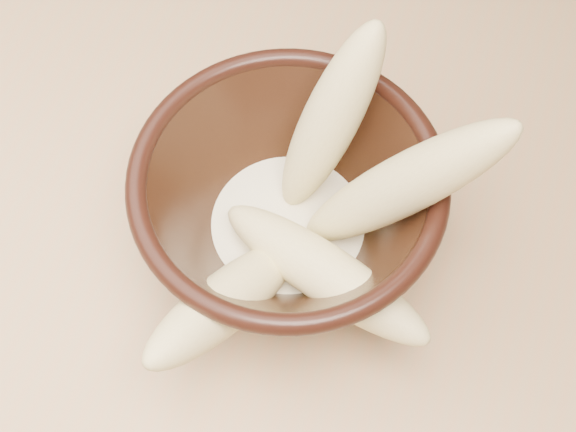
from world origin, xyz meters
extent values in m
cube|color=tan|center=(0.00, 0.00, 0.73)|extent=(1.20, 0.80, 0.04)
cylinder|color=black|center=(0.05, 0.07, 0.76)|extent=(0.08, 0.08, 0.01)
cylinder|color=black|center=(0.05, 0.07, 0.78)|extent=(0.08, 0.08, 0.01)
torus|color=black|center=(0.05, 0.07, 0.85)|extent=(0.19, 0.19, 0.01)
cylinder|color=beige|center=(0.05, 0.07, 0.78)|extent=(0.11, 0.11, 0.01)
ellipsoid|color=#D4C17D|center=(0.06, 0.12, 0.85)|extent=(0.07, 0.11, 0.14)
ellipsoid|color=#D4C17D|center=(0.11, 0.09, 0.85)|extent=(0.14, 0.07, 0.15)
ellipsoid|color=#D4C17D|center=(0.08, 0.04, 0.81)|extent=(0.15, 0.08, 0.05)
ellipsoid|color=#D4C17D|center=(0.03, 0.00, 0.82)|extent=(0.08, 0.14, 0.09)
camera|label=1|loc=(0.12, -0.15, 1.25)|focal=50.00mm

